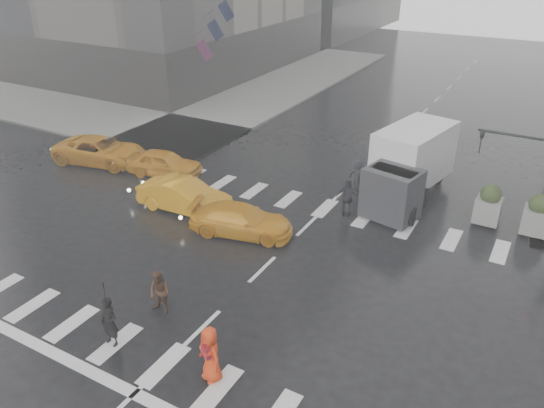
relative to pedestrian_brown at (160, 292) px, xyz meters
The scene contains 16 objects.
ground 4.44m from the pedestrian_brown, 66.33° to the left, with size 120.00×120.00×0.00m, color black.
sidewalk_nw 27.89m from the pedestrian_brown, 129.54° to the left, with size 35.00×35.00×0.15m, color slate.
road_markings 4.44m from the pedestrian_brown, 66.33° to the left, with size 18.00×48.00×0.01m, color silver, non-canonical shape.
planter_west 15.02m from the pedestrian_brown, 54.34° to the left, with size 1.10×1.10×1.80m.
planter_mid 16.26m from the pedestrian_brown, 48.61° to the left, with size 1.10×1.10×1.80m.
flag_cluster 26.59m from the pedestrian_brown, 120.64° to the left, with size 2.87×3.06×4.69m.
pedestrian_black 2.21m from the pedestrian_brown, 98.61° to the right, with size 0.99×1.01×2.43m.
pedestrian_brown is the anchor object (origin of this frame).
pedestrian_orange 3.74m from the pedestrian_brown, 26.85° to the right, with size 1.06×0.90×1.84m.
pedestrian_far_a 10.22m from the pedestrian_brown, 73.26° to the left, with size 1.09×0.66×1.86m, color black.
pedestrian_far_b 12.82m from the pedestrian_brown, 79.47° to the left, with size 1.09×0.60×1.69m, color black.
taxi_front 12.01m from the pedestrian_brown, 128.97° to the left, with size 1.65×4.11×1.40m, color orange.
taxi_mid 7.67m from the pedestrian_brown, 121.46° to the left, with size 1.60×4.60×1.52m, color orange.
taxi_rear 6.02m from the pedestrian_brown, 94.62° to the left, with size 1.86×4.03×1.32m, color orange.
taxi_far 14.82m from the pedestrian_brown, 143.13° to the left, with size 2.49×4.79×1.50m, color orange.
box_truck 13.82m from the pedestrian_brown, 69.83° to the left, with size 2.44×6.50×3.45m.
Camera 1 is at (8.91, -15.03, 11.81)m, focal length 35.00 mm.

